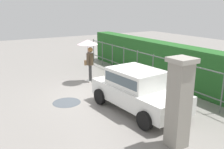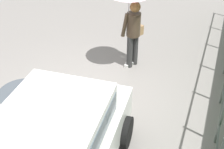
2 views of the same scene
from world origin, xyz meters
name	(u,v)px [view 1 (image 1 of 2)]	position (x,y,z in m)	size (l,w,h in m)	color
ground_plane	(96,94)	(0.00, 0.00, 0.00)	(40.00, 40.00, 0.00)	gray
car	(137,88)	(2.20, 0.54, 0.80)	(3.85, 2.10, 1.48)	white
pedestrian	(88,51)	(-1.71, 0.49, 1.57)	(0.98, 0.98, 2.10)	#333333
gate_pillar	(179,102)	(4.69, -0.01, 1.24)	(0.60, 0.60, 2.42)	gray
fence_section	(153,68)	(0.30, 2.84, 0.83)	(12.33, 0.05, 1.50)	#59605B
hedge_row	(169,63)	(0.30, 3.84, 0.95)	(13.28, 0.90, 1.90)	#235B23
puddle_near	(67,102)	(0.29, -1.45, 0.00)	(1.09, 1.09, 0.00)	#4C545B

